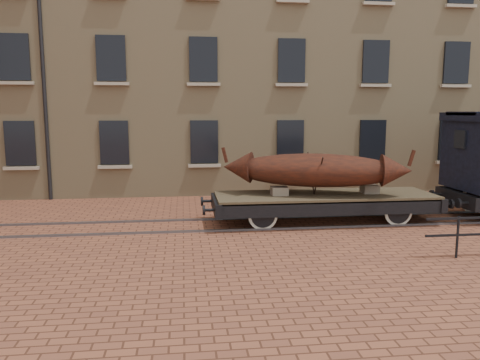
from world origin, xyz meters
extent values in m
plane|color=brown|center=(0.00, 0.00, 0.00)|extent=(90.00, 90.00, 0.00)
cube|color=tan|center=(3.00, 10.00, 7.00)|extent=(40.00, 10.00, 14.00)
cube|color=black|center=(-9.50, 4.96, 2.20)|extent=(1.10, 0.12, 1.70)
cube|color=tan|center=(-9.50, 4.90, 1.25)|extent=(1.30, 0.18, 0.12)
cube|color=black|center=(-6.00, 4.96, 2.20)|extent=(1.10, 0.12, 1.70)
cube|color=tan|center=(-6.00, 4.90, 1.25)|extent=(1.30, 0.18, 0.12)
cube|color=black|center=(-2.50, 4.96, 2.20)|extent=(1.10, 0.12, 1.70)
cube|color=tan|center=(-2.50, 4.90, 1.25)|extent=(1.30, 0.18, 0.12)
cube|color=black|center=(1.00, 4.96, 2.20)|extent=(1.10, 0.12, 1.70)
cube|color=tan|center=(1.00, 4.90, 1.25)|extent=(1.30, 0.18, 0.12)
cube|color=black|center=(4.50, 4.96, 2.20)|extent=(1.10, 0.12, 1.70)
cube|color=tan|center=(4.50, 4.90, 1.25)|extent=(1.30, 0.18, 0.12)
cube|color=black|center=(8.00, 4.96, 2.20)|extent=(1.10, 0.12, 1.70)
cube|color=tan|center=(8.00, 4.90, 1.25)|extent=(1.30, 0.18, 0.12)
cube|color=black|center=(-9.50, 4.96, 5.40)|extent=(1.10, 0.12, 1.70)
cube|color=tan|center=(-9.50, 4.90, 4.45)|extent=(1.30, 0.18, 0.12)
cube|color=black|center=(-6.00, 4.96, 5.40)|extent=(1.10, 0.12, 1.70)
cube|color=tan|center=(-6.00, 4.90, 4.45)|extent=(1.30, 0.18, 0.12)
cube|color=black|center=(-2.50, 4.96, 5.40)|extent=(1.10, 0.12, 1.70)
cube|color=tan|center=(-2.50, 4.90, 4.45)|extent=(1.30, 0.18, 0.12)
cube|color=black|center=(1.00, 4.96, 5.40)|extent=(1.10, 0.12, 1.70)
cube|color=tan|center=(1.00, 4.90, 4.45)|extent=(1.30, 0.18, 0.12)
cube|color=black|center=(4.50, 4.96, 5.40)|extent=(1.10, 0.12, 1.70)
cube|color=tan|center=(4.50, 4.90, 4.45)|extent=(1.30, 0.18, 0.12)
cube|color=black|center=(8.00, 4.96, 5.40)|extent=(1.10, 0.12, 1.70)
cube|color=tan|center=(8.00, 4.90, 4.45)|extent=(1.30, 0.18, 0.12)
cube|color=tan|center=(1.00, 4.90, 7.65)|extent=(1.30, 0.18, 0.12)
cube|color=tan|center=(4.50, 4.90, 7.65)|extent=(1.30, 0.18, 0.12)
cube|color=tan|center=(8.00, 4.90, 7.65)|extent=(1.30, 0.18, 0.12)
cylinder|color=black|center=(-8.50, 4.95, 7.00)|extent=(0.14, 0.14, 14.00)
cube|color=#59595E|center=(0.00, -0.72, 0.03)|extent=(30.00, 0.08, 0.06)
cube|color=#59595E|center=(0.00, 0.72, 0.03)|extent=(30.00, 0.08, 0.06)
cylinder|color=black|center=(3.00, -3.80, 0.50)|extent=(0.06, 0.06, 1.00)
cube|color=#4B3F2B|center=(0.97, 0.00, 0.84)|extent=(6.70, 1.96, 0.11)
cube|color=black|center=(0.97, -0.91, 0.63)|extent=(6.70, 0.14, 0.40)
cube|color=black|center=(0.97, 0.91, 0.63)|extent=(6.70, 0.14, 0.40)
cube|color=black|center=(-2.38, 0.00, 0.63)|extent=(0.20, 2.05, 0.40)
cylinder|color=black|center=(-2.63, -0.67, 0.63)|extent=(0.31, 0.09, 0.09)
cylinder|color=black|center=(-2.78, -0.67, 0.63)|extent=(0.07, 0.29, 0.29)
cylinder|color=black|center=(-2.63, 0.67, 0.63)|extent=(0.31, 0.09, 0.09)
cylinder|color=black|center=(-2.78, 0.67, 0.63)|extent=(0.07, 0.29, 0.29)
cube|color=black|center=(4.31, 0.00, 0.63)|extent=(0.20, 2.05, 0.40)
cylinder|color=black|center=(4.56, -0.67, 0.63)|extent=(0.31, 0.09, 0.09)
cylinder|color=black|center=(4.72, -0.67, 0.63)|extent=(0.07, 0.29, 0.29)
cylinder|color=black|center=(4.56, 0.67, 0.63)|extent=(0.31, 0.09, 0.09)
cylinder|color=black|center=(4.72, 0.67, 0.63)|extent=(0.07, 0.29, 0.29)
cylinder|color=black|center=(-1.09, 0.00, 0.43)|extent=(0.09, 1.70, 0.09)
cylinder|color=beige|center=(-1.09, -0.72, 0.43)|extent=(0.86, 0.06, 0.86)
cylinder|color=black|center=(-1.09, -0.72, 0.43)|extent=(0.70, 0.09, 0.70)
cube|color=black|center=(-1.09, -0.83, 0.64)|extent=(0.80, 0.07, 0.09)
cylinder|color=beige|center=(-1.09, 0.72, 0.43)|extent=(0.86, 0.06, 0.86)
cylinder|color=black|center=(-1.09, 0.72, 0.43)|extent=(0.70, 0.09, 0.70)
cube|color=black|center=(-1.09, 0.83, 0.64)|extent=(0.80, 0.07, 0.09)
cylinder|color=black|center=(3.02, 0.00, 0.43)|extent=(0.09, 1.70, 0.09)
cylinder|color=beige|center=(3.02, -0.72, 0.43)|extent=(0.86, 0.06, 0.86)
cylinder|color=black|center=(3.02, -0.72, 0.43)|extent=(0.70, 0.09, 0.70)
cube|color=black|center=(3.02, -0.83, 0.64)|extent=(0.80, 0.07, 0.09)
cylinder|color=beige|center=(3.02, 0.72, 0.43)|extent=(0.86, 0.06, 0.86)
cylinder|color=black|center=(3.02, 0.72, 0.43)|extent=(0.70, 0.09, 0.70)
cube|color=black|center=(3.02, 0.83, 0.64)|extent=(0.80, 0.07, 0.09)
cube|color=black|center=(0.97, 0.00, 0.49)|extent=(3.57, 0.05, 0.05)
cube|color=gray|center=(-0.46, 0.00, 1.02)|extent=(0.49, 0.45, 0.25)
cube|color=gray|center=(2.39, 0.00, 1.02)|extent=(0.49, 0.45, 0.25)
ellipsoid|color=#4B1C0E|center=(0.62, 0.00, 1.64)|extent=(5.30, 2.98, 1.01)
cone|color=#4B1C0E|center=(-1.67, 0.70, 1.68)|extent=(1.11, 1.17, 0.96)
cube|color=#4B1C0E|center=(-2.05, 0.81, 2.05)|extent=(0.22, 0.16, 0.49)
cone|color=#4B1C0E|center=(2.92, -0.70, 1.68)|extent=(1.11, 1.17, 0.96)
cube|color=#4B1C0E|center=(3.29, -0.81, 2.05)|extent=(0.22, 0.16, 0.49)
cylinder|color=black|center=(0.62, -0.41, 1.50)|extent=(0.04, 0.86, 1.25)
cylinder|color=black|center=(0.62, 0.41, 1.50)|extent=(0.04, 0.86, 1.25)
cube|color=black|center=(5.31, 0.00, 0.66)|extent=(0.21, 2.26, 0.42)
cylinder|color=black|center=(4.89, -0.75, 0.66)|extent=(0.08, 0.30, 0.30)
cylinder|color=black|center=(4.89, 0.75, 0.66)|extent=(0.08, 0.30, 0.30)
cylinder|color=beige|center=(6.35, 0.72, 0.45)|extent=(0.90, 0.07, 0.90)
cylinder|color=black|center=(6.35, 0.72, 0.45)|extent=(0.74, 0.09, 0.74)
cube|color=black|center=(5.29, 0.00, 2.54)|extent=(0.08, 0.56, 0.56)
camera|label=1|loc=(-3.34, -13.72, 3.43)|focal=35.00mm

